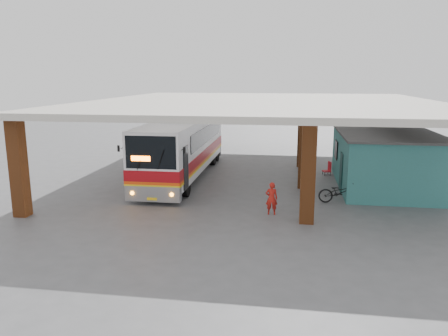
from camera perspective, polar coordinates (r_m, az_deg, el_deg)
ground at (r=22.05m, az=2.62°, el=-4.21°), size 90.00×90.00×0.00m
brick_columns at (r=26.38m, az=6.93°, el=3.22°), size 20.10×21.60×4.35m
canopy_roof at (r=27.67m, az=5.22°, el=8.50°), size 21.00×23.00×0.30m
shop_building at (r=26.02m, az=20.29°, el=1.08°), size 5.20×8.20×3.11m
coach_bus at (r=26.94m, az=-5.35°, el=2.83°), size 2.86×13.13×3.81m
motorcycle at (r=22.15m, az=14.89°, el=-3.08°), size 2.10×0.84×1.08m
pedestrian at (r=19.72m, az=6.23°, el=-3.97°), size 0.56×0.39×1.49m
red_chair at (r=28.29m, az=13.44°, el=-0.10°), size 0.56×0.56×0.85m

